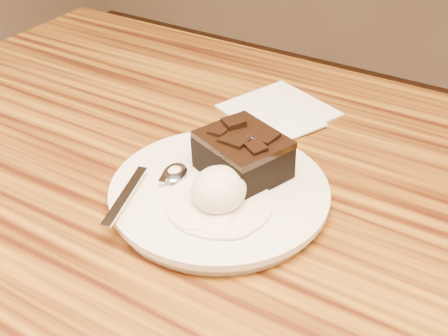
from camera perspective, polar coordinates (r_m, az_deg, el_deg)
The scene contains 8 objects.
plate at distance 0.63m, azimuth -0.47°, elevation -2.68°, with size 0.24×0.24×0.02m, color silver.
brownie at distance 0.64m, azimuth 1.90°, elevation 1.10°, with size 0.09×0.08×0.04m, color black.
ice_cream_scoop at distance 0.59m, azimuth -0.52°, elevation -2.21°, with size 0.06×0.06×0.05m, color white.
melt_puddle at distance 0.60m, azimuth -0.51°, elevation -3.61°, with size 0.11×0.11×0.00m, color white.
spoon at distance 0.64m, azimuth -4.99°, elevation -0.59°, with size 0.03×0.16×0.01m, color silver, non-canonical shape.
napkin at distance 0.81m, azimuth 5.54°, elevation 5.92°, with size 0.13×0.13×0.01m, color white.
crumb_a at distance 0.62m, azimuth 4.31°, elevation -2.08°, with size 0.01×0.01×0.00m, color black.
crumb_b at distance 0.60m, azimuth -0.15°, elevation -3.75°, with size 0.01×0.01×0.00m, color black.
Camera 1 is at (0.24, -0.42, 1.15)m, focal length 45.22 mm.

